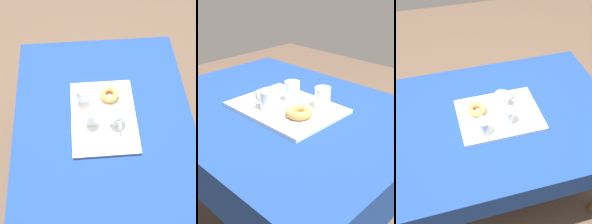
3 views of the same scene
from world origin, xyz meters
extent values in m
cube|color=navy|center=(0.00, 0.00, 0.72)|extent=(1.24, 0.95, 0.03)
cube|color=navy|center=(0.00, 0.47, 0.63)|extent=(1.24, 0.01, 0.14)
cube|color=navy|center=(-0.62, 0.00, 0.63)|extent=(0.01, 0.95, 0.14)
cylinder|color=brown|center=(-0.53, 0.38, 0.35)|extent=(0.06, 0.06, 0.70)
cube|color=white|center=(0.05, 0.00, 0.74)|extent=(0.45, 0.34, 0.02)
cylinder|color=white|center=(0.01, -0.06, 0.79)|extent=(0.08, 0.08, 0.08)
cylinder|color=#84380F|center=(0.01, -0.06, 0.78)|extent=(0.07, 0.07, 0.06)
torus|color=white|center=(-0.04, -0.07, 0.79)|extent=(0.06, 0.02, 0.06)
cylinder|color=white|center=(0.16, 0.10, 0.79)|extent=(0.07, 0.07, 0.09)
cylinder|color=silver|center=(0.16, 0.10, 0.78)|extent=(0.06, 0.06, 0.06)
cylinder|color=white|center=(0.02, 0.06, 0.79)|extent=(0.07, 0.07, 0.09)
cylinder|color=silver|center=(0.02, 0.06, 0.77)|extent=(0.06, 0.06, 0.03)
cylinder|color=white|center=(0.16, -0.04, 0.75)|extent=(0.13, 0.13, 0.01)
torus|color=tan|center=(0.16, -0.04, 0.77)|extent=(0.11, 0.11, 0.03)
camera|label=1|loc=(-0.74, 0.09, 2.04)|focal=46.18mm
camera|label=2|loc=(0.92, -0.83, 1.31)|focal=49.48mm
camera|label=3|loc=(0.34, 0.99, 1.85)|focal=43.58mm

